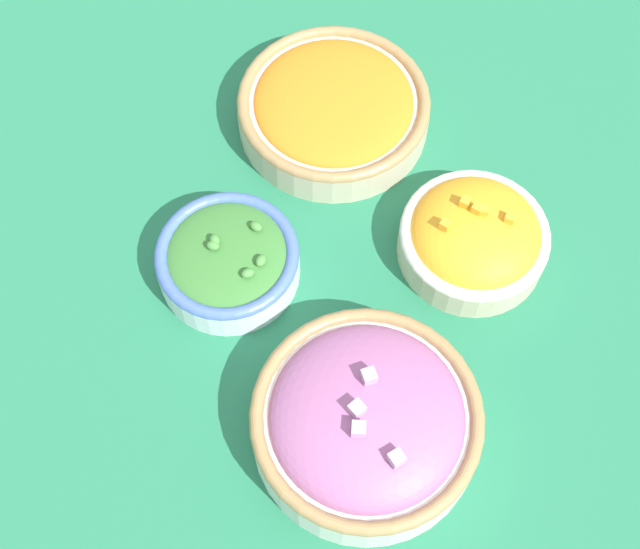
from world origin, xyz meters
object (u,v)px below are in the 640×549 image
Objects in this scene: bowl_carrots at (334,108)px; bowl_broccoli at (228,259)px; bowl_red_onion at (366,420)px; bowl_squash at (474,238)px.

bowl_broccoli reaches higher than bowl_carrots.
bowl_carrots is at bearing 5.02° from bowl_broccoli.
bowl_red_onion is at bearing -140.87° from bowl_carrots.
bowl_carrots is 0.19m from bowl_broccoli.
bowl_squash reaches higher than bowl_carrots.
bowl_broccoli is (-0.19, -0.02, -0.00)m from bowl_carrots.
bowl_red_onion reaches higher than bowl_squash.
bowl_broccoli is at bearing -174.98° from bowl_carrots.
bowl_red_onion is at bearing -175.60° from bowl_squash.
bowl_squash is 0.72× the size of bowl_carrots.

